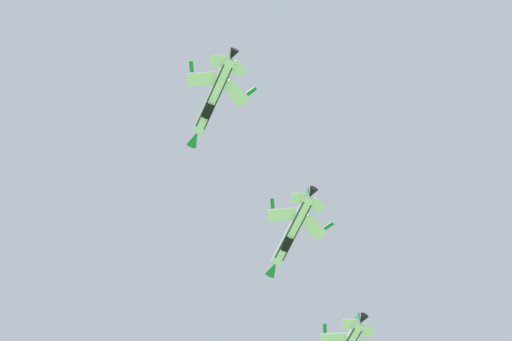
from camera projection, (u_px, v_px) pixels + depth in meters
The scene contains 2 objects.
fighter_jet_left_wing at pixel (292, 232), 140.07m from camera, with size 11.63×14.02×4.36m.
fighter_jet_right_wing at pixel (213, 98), 133.50m from camera, with size 11.63×14.02×4.38m.
Camera 1 is at (1.07, -6.71, 1.92)m, focal length 64.79 mm.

